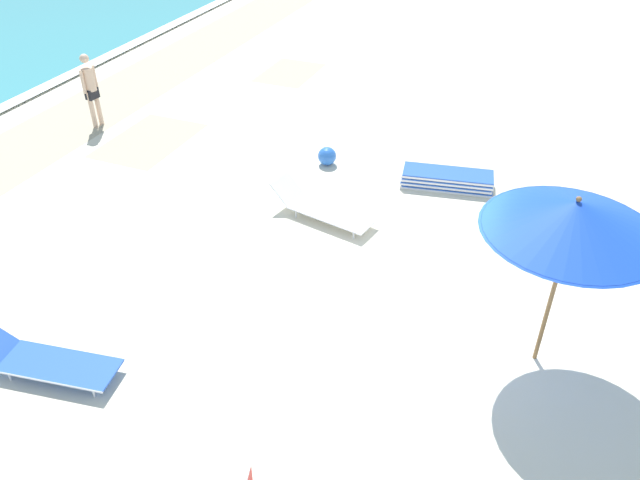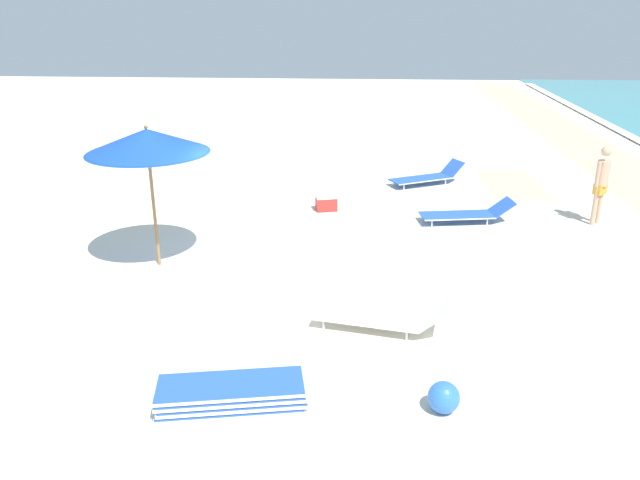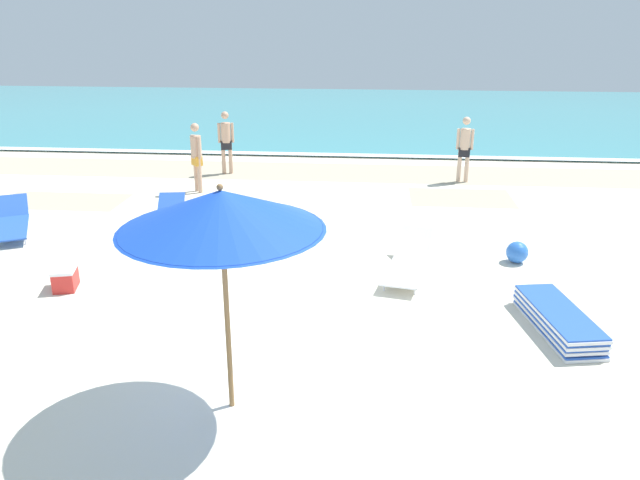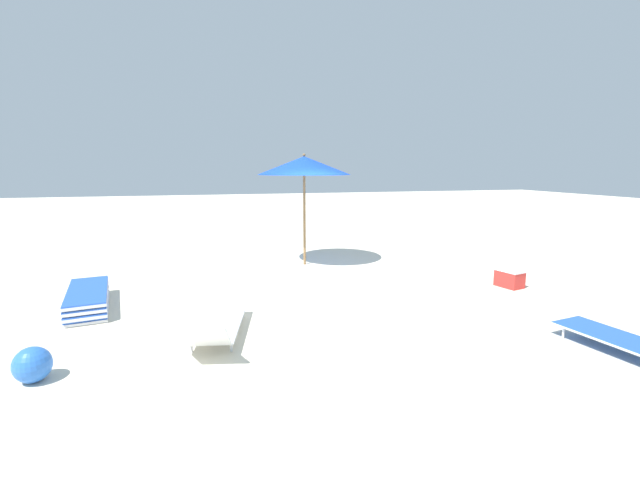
{
  "view_description": "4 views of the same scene",
  "coord_description": "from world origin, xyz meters",
  "px_view_note": "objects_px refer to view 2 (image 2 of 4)",
  "views": [
    {
      "loc": [
        -7.26,
        -1.77,
        6.47
      ],
      "look_at": [
        -0.04,
        1.2,
        0.96
      ],
      "focal_mm": 35.0,
      "sensor_mm": 36.0,
      "label": 1
    },
    {
      "loc": [
        10.4,
        1.56,
        4.74
      ],
      "look_at": [
        -0.08,
        0.88,
        0.67
      ],
      "focal_mm": 35.0,
      "sensor_mm": 36.0,
      "label": 2
    },
    {
      "loc": [
        1.28,
        -8.29,
        4.31
      ],
      "look_at": [
        0.42,
        1.25,
        0.83
      ],
      "focal_mm": 35.0,
      "sensor_mm": 36.0,
      "label": 3
    },
    {
      "loc": [
        1.99,
        7.76,
        2.36
      ],
      "look_at": [
        0.1,
        0.74,
        1.11
      ],
      "focal_mm": 24.0,
      "sensor_mm": 36.0,
      "label": 4
    }
  ],
  "objects_px": {
    "beach_umbrella": "(147,141)",
    "cooler_box": "(326,203)",
    "sun_lounger_under_umbrella": "(427,176)",
    "sun_lounger_beside_umbrella": "(467,213)",
    "lounger_stack": "(232,394)",
    "beachgoer_wading_adult": "(601,181)",
    "beach_ball": "(444,397)",
    "sun_lounger_near_water_left": "(383,316)"
  },
  "relations": [
    {
      "from": "beach_umbrella",
      "to": "sun_lounger_beside_umbrella",
      "type": "distance_m",
      "value": 7.17
    },
    {
      "from": "beach_umbrella",
      "to": "sun_lounger_near_water_left",
      "type": "height_order",
      "value": "beach_umbrella"
    },
    {
      "from": "beach_umbrella",
      "to": "sun_lounger_under_umbrella",
      "type": "xyz_separation_m",
      "value": [
        -5.92,
        5.62,
        -2.17
      ]
    },
    {
      "from": "lounger_stack",
      "to": "sun_lounger_beside_umbrella",
      "type": "height_order",
      "value": "sun_lounger_beside_umbrella"
    },
    {
      "from": "sun_lounger_under_umbrella",
      "to": "beachgoer_wading_adult",
      "type": "height_order",
      "value": "beachgoer_wading_adult"
    },
    {
      "from": "beach_umbrella",
      "to": "sun_lounger_under_umbrella",
      "type": "height_order",
      "value": "beach_umbrella"
    },
    {
      "from": "sun_lounger_beside_umbrella",
      "to": "sun_lounger_near_water_left",
      "type": "bearing_deg",
      "value": -31.02
    },
    {
      "from": "sun_lounger_under_umbrella",
      "to": "beach_ball",
      "type": "xyz_separation_m",
      "value": [
        10.15,
        -0.76,
        -0.02
      ]
    },
    {
      "from": "beach_umbrella",
      "to": "beach_ball",
      "type": "distance_m",
      "value": 6.8
    },
    {
      "from": "sun_lounger_beside_umbrella",
      "to": "cooler_box",
      "type": "xyz_separation_m",
      "value": [
        -0.65,
        -3.22,
        -0.02
      ]
    },
    {
      "from": "sun_lounger_under_umbrella",
      "to": "cooler_box",
      "type": "distance_m",
      "value": 3.58
    },
    {
      "from": "beach_umbrella",
      "to": "sun_lounger_beside_umbrella",
      "type": "xyz_separation_m",
      "value": [
        -2.83,
        6.22,
        -2.17
      ]
    },
    {
      "from": "lounger_stack",
      "to": "sun_lounger_beside_umbrella",
      "type": "distance_m",
      "value": 8.14
    },
    {
      "from": "beach_umbrella",
      "to": "lounger_stack",
      "type": "relative_size",
      "value": 1.37
    },
    {
      "from": "lounger_stack",
      "to": "sun_lounger_under_umbrella",
      "type": "relative_size",
      "value": 0.92
    },
    {
      "from": "sun_lounger_under_umbrella",
      "to": "beach_ball",
      "type": "distance_m",
      "value": 10.18
    },
    {
      "from": "beachgoer_wading_adult",
      "to": "beach_ball",
      "type": "xyz_separation_m",
      "value": [
        7.15,
        -4.23,
        -0.8
      ]
    },
    {
      "from": "lounger_stack",
      "to": "beachgoer_wading_adult",
      "type": "relative_size",
      "value": 1.1
    },
    {
      "from": "lounger_stack",
      "to": "sun_lounger_under_umbrella",
      "type": "xyz_separation_m",
      "value": [
        -10.2,
        3.37,
        0.05
      ]
    },
    {
      "from": "lounger_stack",
      "to": "sun_lounger_under_umbrella",
      "type": "bearing_deg",
      "value": 151.48
    },
    {
      "from": "beach_umbrella",
      "to": "cooler_box",
      "type": "xyz_separation_m",
      "value": [
        -3.49,
        3.0,
        -2.2
      ]
    },
    {
      "from": "beach_ball",
      "to": "cooler_box",
      "type": "xyz_separation_m",
      "value": [
        -7.71,
        -1.87,
        -0.01
      ]
    },
    {
      "from": "beach_umbrella",
      "to": "sun_lounger_near_water_left",
      "type": "relative_size",
      "value": 1.25
    },
    {
      "from": "sun_lounger_near_water_left",
      "to": "lounger_stack",
      "type": "bearing_deg",
      "value": -31.37
    },
    {
      "from": "beach_umbrella",
      "to": "beach_ball",
      "type": "bearing_deg",
      "value": 49.01
    },
    {
      "from": "beach_ball",
      "to": "cooler_box",
      "type": "distance_m",
      "value": 7.93
    },
    {
      "from": "beach_umbrella",
      "to": "cooler_box",
      "type": "bearing_deg",
      "value": 139.3
    },
    {
      "from": "beachgoer_wading_adult",
      "to": "cooler_box",
      "type": "bearing_deg",
      "value": 133.35
    },
    {
      "from": "lounger_stack",
      "to": "beachgoer_wading_adult",
      "type": "distance_m",
      "value": 9.97
    },
    {
      "from": "beach_umbrella",
      "to": "sun_lounger_under_umbrella",
      "type": "bearing_deg",
      "value": 136.47
    },
    {
      "from": "sun_lounger_near_water_left",
      "to": "beach_ball",
      "type": "xyz_separation_m",
      "value": [
        2.01,
        0.69,
        -0.02
      ]
    },
    {
      "from": "beachgoer_wading_adult",
      "to": "sun_lounger_under_umbrella",
      "type": "bearing_deg",
      "value": 97.81
    },
    {
      "from": "beach_umbrella",
      "to": "lounger_stack",
      "type": "bearing_deg",
      "value": 27.75
    },
    {
      "from": "lounger_stack",
      "to": "sun_lounger_near_water_left",
      "type": "relative_size",
      "value": 0.91
    },
    {
      "from": "lounger_stack",
      "to": "cooler_box",
      "type": "relative_size",
      "value": 3.41
    },
    {
      "from": "sun_lounger_near_water_left",
      "to": "cooler_box",
      "type": "bearing_deg",
      "value": -156.67
    },
    {
      "from": "lounger_stack",
      "to": "beach_ball",
      "type": "xyz_separation_m",
      "value": [
        -0.05,
        2.61,
        0.04
      ]
    },
    {
      "from": "sun_lounger_near_water_left",
      "to": "sun_lounger_beside_umbrella",
      "type": "bearing_deg",
      "value": 169.64
    },
    {
      "from": "lounger_stack",
      "to": "sun_lounger_beside_umbrella",
      "type": "bearing_deg",
      "value": 140.62
    },
    {
      "from": "sun_lounger_under_umbrella",
      "to": "sun_lounger_beside_umbrella",
      "type": "height_order",
      "value": "sun_lounger_under_umbrella"
    },
    {
      "from": "lounger_stack",
      "to": "beachgoer_wading_adult",
      "type": "height_order",
      "value": "beachgoer_wading_adult"
    },
    {
      "from": "beach_ball",
      "to": "beachgoer_wading_adult",
      "type": "bearing_deg",
      "value": 149.38
    }
  ]
}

